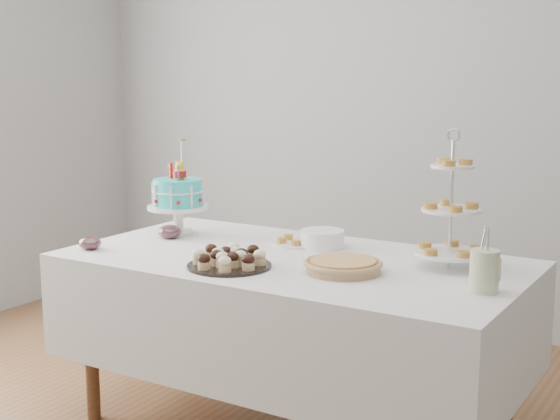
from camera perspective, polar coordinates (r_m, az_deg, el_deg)
The scene contains 11 objects.
walls at distance 2.94m, azimuth -2.01°, elevation 6.39°, with size 5.04×4.04×2.70m.
table at distance 3.33m, azimuth 0.94°, elevation -7.31°, with size 1.92×1.02×0.77m.
birthday_cake at distance 3.76m, azimuth -7.46°, elevation 0.10°, with size 0.30×0.30×0.45m.
cupcake_tray at distance 3.11m, azimuth -3.74°, elevation -3.52°, with size 0.34×0.34×0.08m.
pie at distance 3.04m, azimuth 4.63°, elevation -4.05°, with size 0.31×0.31×0.05m.
tiered_stand at distance 3.13m, azimuth 12.39°, elevation -0.05°, with size 0.28×0.28×0.55m.
plate_stack at distance 3.47m, azimuth 3.09°, elevation -2.11°, with size 0.20×0.20×0.08m.
pastry_plate at distance 3.52m, azimuth 1.21°, elevation -2.30°, with size 0.23×0.23×0.03m.
jam_bowl_a at distance 3.52m, azimuth -13.73°, elevation -2.38°, with size 0.10×0.10×0.06m.
jam_bowl_b at distance 3.69m, azimuth -8.07°, elevation -1.60°, with size 0.11×0.11×0.06m.
utensil_pitcher at distance 2.84m, azimuth 14.73°, elevation -4.22°, with size 0.11×0.10×0.23m.
Camera 1 is at (1.62, -2.44, 1.53)m, focal length 50.00 mm.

